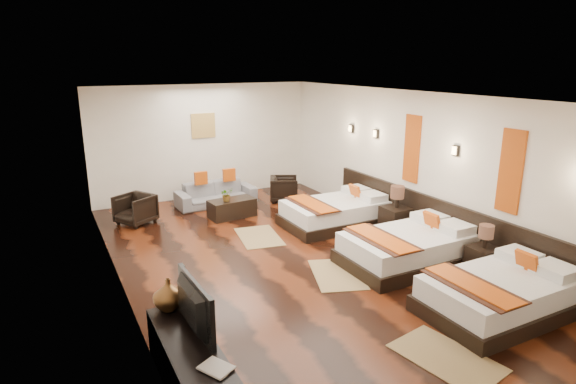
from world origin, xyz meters
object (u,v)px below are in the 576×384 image
nightstand_a (483,258)px  table_plant (227,194)px  tv_console (191,367)px  tv (187,308)px  book (208,375)px  coffee_table (232,208)px  nightstand_b (396,217)px  sofa (216,194)px  armchair_right (284,189)px  armchair_left (135,209)px  bed_near (500,294)px  bed_far (336,212)px  figurine (169,294)px  bed_mid (409,248)px

nightstand_a → table_plant: nightstand_a is taller
tv_console → tv: bearing=76.8°
book → coffee_table: bearing=66.9°
table_plant → nightstand_b: bearing=-43.2°
tv → sofa: (2.41, 6.02, -0.57)m
armchair_right → table_plant: 1.85m
armchair_left → sofa: bearing=74.1°
bed_near → nightstand_b: 3.15m
tv_console → armchair_right: armchair_right is taller
bed_far → tv_console: size_ratio=1.18×
armchair_right → sofa: bearing=99.3°
armchair_left → armchair_right: 3.55m
nightstand_a → figurine: figurine is taller
bed_near → bed_mid: bearing=90.0°
armchair_left → table_plant: table_plant is taller
bed_mid → bed_far: bearing=90.0°
nightstand_b → book: bearing=-146.7°
nightstand_b → figurine: (-4.95, -1.86, 0.39)m
tv → coffee_table: size_ratio=1.00×
coffee_table → armchair_right: bearing=19.8°
bed_far → tv_console: (-4.20, -3.66, -0.00)m
nightstand_b → tv_console: bearing=-151.8°
nightstand_a → figurine: size_ratio=2.25×
table_plant → coffee_table: bearing=25.4°
bed_far → tv: bearing=-140.3°
bed_mid → tv_console: bearing=-161.1°
sofa → table_plant: table_plant is taller
bed_mid → table_plant: bed_mid is taller
armchair_right → table_plant: (-1.72, -0.64, 0.25)m
nightstand_a → armchair_right: (-0.90, 5.22, 0.01)m
figurine → table_plant: figurine is taller
bed_mid → tv_console: 4.44m
bed_near → sofa: bed_near is taller
tv_console → sofa: size_ratio=0.96×
bed_near → table_plant: bearing=108.7°
tv_console → armchair_right: bearing=54.8°
armchair_left → armchair_right: armchair_left is taller
sofa → bed_mid: bearing=-72.4°
nightstand_b → armchair_left: size_ratio=1.42×
nightstand_b → tv_console: size_ratio=0.55×
bed_near → armchair_right: bearing=91.4°
tv_console → table_plant: (2.32, 5.11, 0.27)m
nightstand_b → book: size_ratio=3.25×
bed_near → coffee_table: bed_near is taller
tv_console → bed_far: bearing=41.1°
bed_far → armchair_left: size_ratio=3.06×
book → sofa: (2.46, 6.82, -0.29)m
bed_far → table_plant: (-1.87, 1.45, 0.27)m
bed_mid → book: size_ratio=7.20×
tv → sofa: tv is taller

